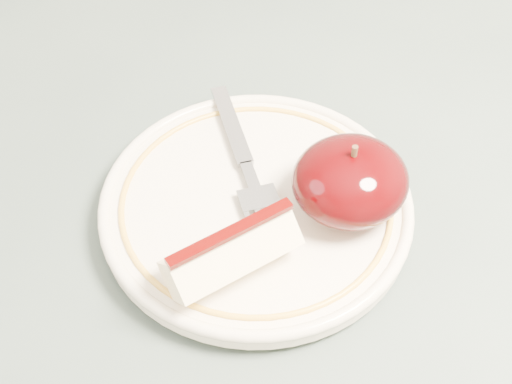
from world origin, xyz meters
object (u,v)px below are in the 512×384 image
object	(u,v)px
table	(186,380)
plate	(256,205)
fork	(246,165)
apple_half	(350,181)

from	to	relation	value
table	plate	xyz separation A→B (m)	(0.08, 0.06, 0.10)
plate	fork	size ratio (longest dim) A/B	1.35
fork	table	bearing A→B (deg)	143.08
plate	apple_half	size ratio (longest dim) A/B	2.76
table	fork	world-z (taller)	fork
table	apple_half	xyz separation A→B (m)	(0.14, 0.04, 0.13)
plate	fork	bearing A→B (deg)	83.52
apple_half	table	bearing A→B (deg)	-164.47
apple_half	fork	bearing A→B (deg)	135.45
table	plate	distance (m)	0.14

